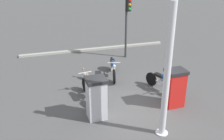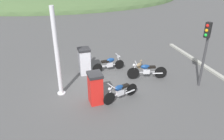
{
  "view_description": "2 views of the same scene",
  "coord_description": "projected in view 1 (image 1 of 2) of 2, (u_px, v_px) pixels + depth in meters",
  "views": [
    {
      "loc": [
        -7.84,
        3.1,
        5.21
      ],
      "look_at": [
        0.91,
        0.6,
        1.23
      ],
      "focal_mm": 41.21,
      "sensor_mm": 36.0,
      "label": 1
    },
    {
      "loc": [
        -1.85,
        -9.97,
        5.88
      ],
      "look_at": [
        0.79,
        -0.44,
        0.99
      ],
      "focal_mm": 35.93,
      "sensor_mm": 36.0,
      "label": 2
    }
  ],
  "objects": [
    {
      "name": "motorcycle_near_pump",
      "position": [
        163.0,
        81.0,
        10.76
      ],
      "size": [
        1.82,
        0.83,
        0.94
      ],
      "color": "black",
      "rests_on": "ground"
    },
    {
      "name": "wandering_duck",
      "position": [
        85.0,
        74.0,
        11.95
      ],
      "size": [
        0.49,
        0.37,
        0.51
      ],
      "color": "#847051",
      "rests_on": "ground"
    },
    {
      "name": "road_edge_kerb",
      "position": [
        95.0,
        49.0,
        15.81
      ],
      "size": [
        0.38,
        8.88,
        0.12
      ],
      "color": "#9E9E93",
      "rests_on": "ground"
    },
    {
      "name": "fuel_pump_far",
      "position": [
        96.0,
        98.0,
        8.85
      ],
      "size": [
        0.69,
        0.72,
        1.53
      ],
      "color": "silver",
      "rests_on": "ground"
    },
    {
      "name": "motorcycle_extra",
      "position": [
        113.0,
        67.0,
        12.11
      ],
      "size": [
        2.15,
        0.73,
        0.97
      ],
      "color": "black",
      "rests_on": "ground"
    },
    {
      "name": "ground_plane",
      "position": [
        134.0,
        107.0,
        9.77
      ],
      "size": [
        120.0,
        120.0,
        0.0
      ],
      "primitive_type": "plane",
      "color": "#4C4C4C"
    },
    {
      "name": "motorcycle_far_pump",
      "position": [
        89.0,
        88.0,
        10.24
      ],
      "size": [
        1.93,
        0.56,
        0.92
      ],
      "color": "black",
      "rests_on": "ground"
    },
    {
      "name": "roadside_traffic_light",
      "position": [
        127.0,
        17.0,
        13.74
      ],
      "size": [
        0.4,
        0.3,
        3.34
      ],
      "color": "#38383A",
      "rests_on": "ground"
    },
    {
      "name": "canopy_support_pole",
      "position": [
        167.0,
        76.0,
        7.5
      ],
      "size": [
        0.4,
        0.4,
        4.21
      ],
      "color": "silver",
      "rests_on": "ground"
    },
    {
      "name": "fuel_pump_near",
      "position": [
        174.0,
        88.0,
        9.61
      ],
      "size": [
        0.67,
        0.76,
        1.47
      ],
      "color": "red",
      "rests_on": "ground"
    }
  ]
}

